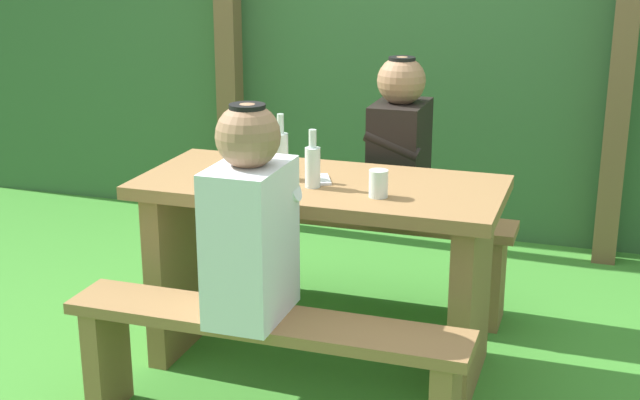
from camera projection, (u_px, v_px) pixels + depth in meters
The scene contains 14 objects.
ground_plane at pixel (320, 361), 3.63m from camera, with size 12.00×12.00×0.00m, color #3D882E.
hedge_backdrop at pixel (430, 31), 5.14m from camera, with size 6.40×0.61×2.25m, color #355E34.
pergola_post_left at pixel (228, 44), 5.06m from camera, with size 0.12×0.12×2.13m, color brown.
pergola_post_right at pixel (623, 61), 4.41m from camera, with size 0.12×0.12×2.13m, color brown.
picnic_table at pixel (320, 242), 3.47m from camera, with size 1.40×0.64×0.77m.
bench_near at pixel (265, 352), 2.99m from camera, with size 1.40×0.24×0.46m.
bench_far at pixel (361, 240), 4.07m from camera, with size 1.40×0.24×0.46m.
person_white_shirt at pixel (250, 221), 2.87m from camera, with size 0.25×0.35×0.72m.
person_black_coat at pixel (399, 145), 3.88m from camera, with size 0.25×0.35×0.72m.
drinking_glass at pixel (378, 184), 3.19m from camera, with size 0.07×0.07×0.10m, color silver.
bottle_left at pixel (246, 152), 3.47m from camera, with size 0.06×0.06×0.21m.
bottle_right at pixel (314, 165), 3.29m from camera, with size 0.06×0.06×0.22m.
bottle_center at pixel (281, 154), 3.41m from camera, with size 0.06×0.06×0.26m.
cell_phone at pixel (321, 179), 3.40m from camera, with size 0.07×0.14×0.01m, color silver.
Camera 1 is at (1.03, -3.10, 1.70)m, focal length 49.69 mm.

